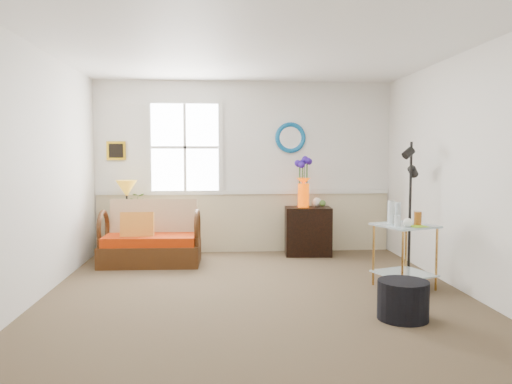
{
  "coord_description": "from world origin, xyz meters",
  "views": [
    {
      "loc": [
        -0.4,
        -5.11,
        1.49
      ],
      "look_at": [
        0.02,
        0.5,
        1.07
      ],
      "focal_mm": 35.0,
      "sensor_mm": 36.0,
      "label": 1
    }
  ],
  "objects": [
    {
      "name": "floor",
      "position": [
        0.0,
        0.0,
        0.0
      ],
      "size": [
        4.5,
        5.0,
        0.01
      ],
      "primitive_type": "cube",
      "color": "brown",
      "rests_on": "ground"
    },
    {
      "name": "ceiling",
      "position": [
        0.0,
        0.0,
        2.6
      ],
      "size": [
        4.5,
        5.0,
        0.01
      ],
      "primitive_type": "cube",
      "color": "white",
      "rests_on": "walls"
    },
    {
      "name": "walls",
      "position": [
        0.0,
        0.0,
        1.3
      ],
      "size": [
        4.51,
        5.01,
        2.6
      ],
      "color": "silver",
      "rests_on": "floor"
    },
    {
      "name": "wainscot",
      "position": [
        0.0,
        2.48,
        0.45
      ],
      "size": [
        4.46,
        0.02,
        0.9
      ],
      "primitive_type": "cube",
      "color": "#C6B78E",
      "rests_on": "walls"
    },
    {
      "name": "chair_rail",
      "position": [
        0.0,
        2.47,
        0.92
      ],
      "size": [
        4.46,
        0.04,
        0.06
      ],
      "primitive_type": "cube",
      "color": "silver",
      "rests_on": "walls"
    },
    {
      "name": "window",
      "position": [
        -0.9,
        2.47,
        1.6
      ],
      "size": [
        1.14,
        0.06,
        1.44
      ],
      "primitive_type": null,
      "color": "white",
      "rests_on": "walls"
    },
    {
      "name": "picture",
      "position": [
        -1.92,
        2.48,
        1.55
      ],
      "size": [
        0.28,
        0.03,
        0.28
      ],
      "primitive_type": "cube",
      "color": "#B88C16",
      "rests_on": "walls"
    },
    {
      "name": "mirror",
      "position": [
        0.7,
        2.48,
        1.75
      ],
      "size": [
        0.47,
        0.07,
        0.47
      ],
      "primitive_type": "torus",
      "rotation": [
        1.57,
        0.0,
        0.0
      ],
      "color": "#0D76A9",
      "rests_on": "walls"
    },
    {
      "name": "loveseat",
      "position": [
        -1.32,
        1.7,
        0.43
      ],
      "size": [
        1.34,
        0.78,
        0.86
      ],
      "primitive_type": null,
      "rotation": [
        0.0,
        0.0,
        -0.02
      ],
      "color": "#48240D",
      "rests_on": "floor"
    },
    {
      "name": "throw_pillow",
      "position": [
        -1.49,
        1.61,
        0.5
      ],
      "size": [
        0.44,
        0.12,
        0.44
      ],
      "primitive_type": null,
      "rotation": [
        0.0,
        0.0,
        0.02
      ],
      "color": "#C04203",
      "rests_on": "loveseat"
    },
    {
      "name": "lamp_stand",
      "position": [
        -1.77,
        2.27,
        0.28
      ],
      "size": [
        0.38,
        0.38,
        0.56
      ],
      "primitive_type": null,
      "rotation": [
        0.0,
        0.0,
        0.23
      ],
      "color": "black",
      "rests_on": "floor"
    },
    {
      "name": "table_lamp",
      "position": [
        -1.74,
        2.26,
        0.84
      ],
      "size": [
        0.42,
        0.42,
        0.55
      ],
      "primitive_type": null,
      "rotation": [
        0.0,
        0.0,
        0.55
      ],
      "color": "gold",
      "rests_on": "lamp_stand"
    },
    {
      "name": "potted_plant",
      "position": [
        -1.65,
        2.28,
        0.71
      ],
      "size": [
        0.44,
        0.46,
        0.29
      ],
      "primitive_type": "imported",
      "rotation": [
        0.0,
        0.0,
        0.35
      ],
      "color": "#426729",
      "rests_on": "lamp_stand"
    },
    {
      "name": "cabinet",
      "position": [
        0.92,
        2.14,
        0.36
      ],
      "size": [
        0.69,
        0.47,
        0.72
      ],
      "primitive_type": null,
      "rotation": [
        0.0,
        0.0,
        -0.07
      ],
      "color": "black",
      "rests_on": "floor"
    },
    {
      "name": "flower_vase",
      "position": [
        0.86,
        2.18,
        1.08
      ],
      "size": [
        0.28,
        0.28,
        0.73
      ],
      "primitive_type": null,
      "rotation": [
        0.0,
        0.0,
        -0.38
      ],
      "color": "#DB4200",
      "rests_on": "cabinet"
    },
    {
      "name": "side_table",
      "position": [
        1.67,
        0.25,
        0.36
      ],
      "size": [
        0.73,
        0.73,
        0.72
      ],
      "primitive_type": null,
      "rotation": [
        0.0,
        0.0,
        0.37
      ],
      "color": "#B8823A",
      "rests_on": "floor"
    },
    {
      "name": "tabletop_items",
      "position": [
        1.67,
        0.23,
        0.85
      ],
      "size": [
        0.49,
        0.49,
        0.26
      ],
      "primitive_type": null,
      "rotation": [
        0.0,
        0.0,
        0.14
      ],
      "color": "silver",
      "rests_on": "side_table"
    },
    {
      "name": "floor_lamp",
      "position": [
        1.95,
        0.84,
        0.82
      ],
      "size": [
        0.3,
        0.3,
        1.65
      ],
      "primitive_type": null,
      "rotation": [
        0.0,
        0.0,
        0.33
      ],
      "color": "black",
      "rests_on": "floor"
    },
    {
      "name": "ottoman",
      "position": [
        1.26,
        -0.79,
        0.18
      ],
      "size": [
        0.5,
        0.5,
        0.35
      ],
      "primitive_type": "cylinder",
      "rotation": [
        0.0,
        0.0,
        -0.09
      ],
      "color": "black",
      "rests_on": "floor"
    }
  ]
}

